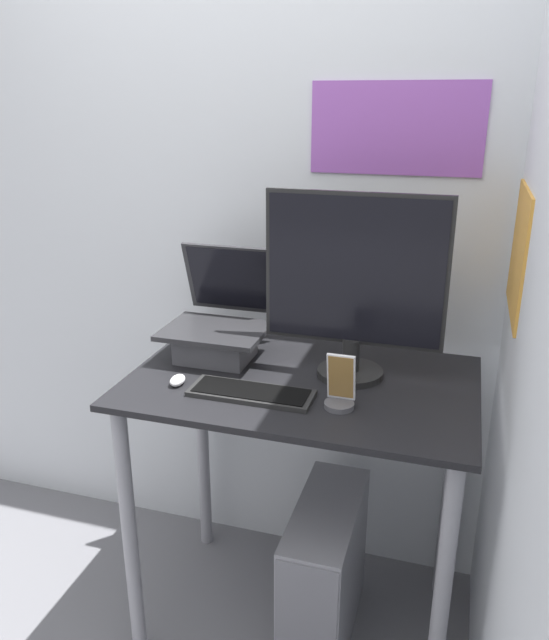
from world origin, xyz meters
TOP-DOWN VIEW (x-y plane):
  - wall_back at (0.00, 0.75)m, footprint 6.00×0.06m
  - wall_side_right at (0.60, 0.00)m, footprint 0.06×6.00m
  - desk at (0.00, 0.33)m, footprint 1.03×0.67m
  - laptop at (-0.30, 0.43)m, footprint 0.32×0.33m
  - monitor at (0.13, 0.40)m, footprint 0.53×0.20m
  - keyboard at (-0.11, 0.19)m, footprint 0.36×0.13m
  - mouse at (-0.34, 0.19)m, footprint 0.04×0.06m
  - cell_phone at (0.14, 0.20)m, footprint 0.08×0.08m
  - computer_tower at (0.10, 0.30)m, footprint 0.19×0.51m

SIDE VIEW (x-z plane):
  - computer_tower at x=0.10m, z-range 0.00..0.50m
  - desk at x=0.00m, z-range 0.29..1.20m
  - keyboard at x=-0.11m, z-range 0.92..0.94m
  - mouse at x=-0.34m, z-range 0.92..0.95m
  - cell_phone at x=0.14m, z-range 0.89..1.04m
  - laptop at x=-0.30m, z-range 0.83..1.18m
  - monitor at x=0.13m, z-range 0.92..1.47m
  - wall_side_right at x=0.60m, z-range 0.00..2.60m
  - wall_back at x=0.00m, z-range 0.00..2.60m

